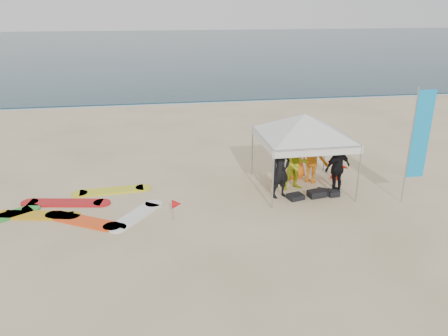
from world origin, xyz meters
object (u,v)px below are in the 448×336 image
at_px(canopy_tent, 305,114).
at_px(person_seated, 336,166).
at_px(person_yellow, 296,165).
at_px(feather_flag, 420,136).
at_px(person_black_b, 337,168).
at_px(person_black_a, 281,170).
at_px(marker_pennant, 177,204).
at_px(person_orange_b, 296,153).
at_px(person_orange_a, 313,157).
at_px(surfboard_spread, 73,210).

bearing_deg(canopy_tent, person_seated, 19.88).
height_order(person_yellow, feather_flag, feather_flag).
xyz_separation_m(person_black_b, canopy_tent, (-1.06, 0.57, 1.74)).
height_order(person_black_a, marker_pennant, person_black_a).
bearing_deg(canopy_tent, marker_pennant, -158.92).
height_order(person_black_b, person_orange_b, person_orange_b).
bearing_deg(person_seated, canopy_tent, 84.73).
distance_m(person_black_a, person_yellow, 0.91).
bearing_deg(canopy_tent, person_yellow, -158.70).
height_order(person_yellow, canopy_tent, canopy_tent).
relative_size(canopy_tent, feather_flag, 1.06).
height_order(person_seated, feather_flag, feather_flag).
relative_size(person_orange_b, person_seated, 1.96).
bearing_deg(person_orange_b, person_orange_a, 124.06).
distance_m(person_orange_a, person_orange_b, 0.65).
height_order(person_orange_a, person_orange_b, person_orange_b).
distance_m(person_seated, canopy_tent, 2.66).
distance_m(person_orange_a, person_seated, 1.05).
bearing_deg(person_black_a, canopy_tent, 14.19).
distance_m(person_yellow, person_orange_a, 0.93).
distance_m(person_black_a, feather_flag, 4.40).
xyz_separation_m(person_black_a, marker_pennant, (-3.47, -1.07, -0.44)).
bearing_deg(feather_flag, person_black_a, 165.53).
bearing_deg(surfboard_spread, person_orange_a, 7.19).
height_order(person_black_b, feather_flag, feather_flag).
height_order(person_yellow, marker_pennant, person_yellow).
bearing_deg(person_seated, person_black_a, 90.53).
distance_m(person_yellow, person_seated, 1.87).
xyz_separation_m(person_orange_b, surfboard_spread, (-7.65, -1.47, -0.94)).
bearing_deg(person_orange_b, canopy_tent, 71.27).
distance_m(canopy_tent, feather_flag, 3.58).
xyz_separation_m(person_orange_a, marker_pennant, (-4.97, -2.14, -0.44)).
height_order(canopy_tent, surfboard_spread, canopy_tent).
bearing_deg(person_seated, feather_flag, -169.03).
bearing_deg(person_seated, surfboard_spread, 71.95).
relative_size(person_orange_a, canopy_tent, 0.47).
bearing_deg(feather_flag, marker_pennant, -179.87).
distance_m(person_black_b, person_seated, 1.27).
height_order(person_orange_b, feather_flag, feather_flag).
xyz_separation_m(person_yellow, person_black_b, (1.27, -0.49, -0.02)).
bearing_deg(person_orange_a, feather_flag, -177.09).
bearing_deg(surfboard_spread, person_black_a, -0.41).
distance_m(person_black_b, canopy_tent, 2.12).
height_order(person_black_b, surfboard_spread, person_black_b).
distance_m(person_yellow, person_black_b, 1.36).
xyz_separation_m(feather_flag, marker_pennant, (-7.55, -0.02, -1.71)).
xyz_separation_m(person_black_b, marker_pennant, (-5.47, -1.13, -0.38)).
height_order(person_orange_a, feather_flag, feather_flag).
bearing_deg(marker_pennant, person_yellow, 21.07).
xyz_separation_m(person_black_a, person_seated, (2.45, 1.18, -0.44)).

